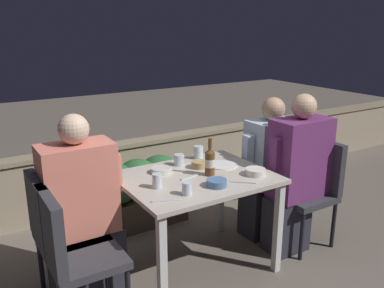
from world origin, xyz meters
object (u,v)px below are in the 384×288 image
chair_left_far (56,227)px  potted_plant (275,161)px  person_blue_shirt (267,168)px  beer_bottle (210,161)px  chair_right_near (312,182)px  chair_left_near (69,248)px  chair_right_far (284,172)px  person_purple_stripe (296,175)px  person_coral_top (85,207)px

chair_left_far → potted_plant: 2.29m
person_blue_shirt → beer_bottle: bearing=-166.3°
chair_right_near → beer_bottle: size_ratio=3.22×
chair_left_near → person_blue_shirt: size_ratio=0.73×
chair_right_near → person_blue_shirt: bearing=125.1°
chair_right_far → chair_right_near: bearing=-86.6°
person_purple_stripe → chair_right_far: bearing=60.1°
person_blue_shirt → potted_plant: 0.69m
chair_left_far → person_purple_stripe: (1.77, -0.32, 0.10)m
chair_right_near → person_coral_top: bearing=169.8°
person_blue_shirt → potted_plant: bearing=41.1°
chair_left_near → beer_bottle: size_ratio=3.22×
chair_left_far → person_coral_top: bearing=-0.0°
chair_left_far → person_blue_shirt: person_blue_shirt is taller
chair_left_far → beer_bottle: beer_bottle is taller
person_purple_stripe → person_blue_shirt: (-0.02, 0.31, -0.03)m
chair_right_near → person_purple_stripe: bearing=-180.0°
chair_left_far → person_blue_shirt: bearing=-0.4°
person_coral_top → beer_bottle: (0.85, -0.18, 0.21)m
person_coral_top → potted_plant: 2.10m
person_purple_stripe → person_blue_shirt: person_purple_stripe is taller
person_purple_stripe → chair_right_far: person_purple_stripe is taller
chair_left_far → potted_plant: (2.25, 0.43, -0.09)m
person_purple_stripe → beer_bottle: bearing=169.4°
chair_right_near → chair_right_far: same height
chair_left_near → chair_right_far: same height
person_purple_stripe → potted_plant: bearing=57.1°
person_coral_top → potted_plant: (2.05, 0.43, -0.18)m
chair_left_far → beer_bottle: 1.10m
chair_left_near → potted_plant: size_ratio=1.22×
chair_left_far → person_blue_shirt: 1.75m
person_coral_top → person_purple_stripe: (1.57, -0.32, 0.01)m
potted_plant → chair_right_near: bearing=-111.1°
potted_plant → chair_left_near: bearing=-162.2°
person_blue_shirt → potted_plant: (0.50, 0.44, -0.16)m
chair_left_near → chair_left_far: same height
chair_right_far → chair_left_far: bearing=179.6°
chair_left_far → chair_right_far: bearing=-0.4°
chair_right_far → person_coral_top: bearing=179.6°
person_coral_top → beer_bottle: 0.89m
chair_left_near → chair_right_near: bearing=-0.7°
chair_left_far → person_coral_top: size_ratio=0.70×
chair_left_near → chair_left_far: (-0.00, 0.30, 0.00)m
chair_right_far → person_blue_shirt: size_ratio=0.73×
chair_left_near → person_blue_shirt: 1.77m
person_coral_top → person_blue_shirt: (1.55, -0.01, -0.02)m
chair_left_near → chair_left_far: bearing=90.6°
person_coral_top → potted_plant: person_coral_top is taller
chair_right_near → person_blue_shirt: person_blue_shirt is taller
chair_left_far → person_blue_shirt: (1.74, -0.01, 0.07)m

